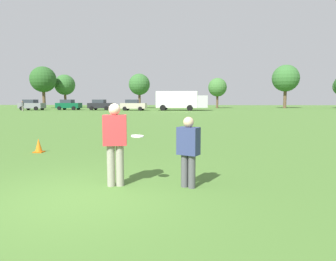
# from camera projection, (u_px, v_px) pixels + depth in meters

# --- Properties ---
(ground_plane) EXTENTS (187.38, 187.38, 0.00)m
(ground_plane) POSITION_uv_depth(u_px,v_px,m) (78.00, 198.00, 5.60)
(ground_plane) COLOR #47702D
(player_thrower) EXTENTS (0.53, 0.36, 1.75)m
(player_thrower) POSITION_uv_depth(u_px,v_px,m) (115.00, 140.00, 6.30)
(player_thrower) COLOR gray
(player_thrower) RESTS_ON ground
(player_defender) EXTENTS (0.50, 0.43, 1.48)m
(player_defender) POSITION_uv_depth(u_px,v_px,m) (188.00, 148.00, 6.20)
(player_defender) COLOR #4C4C51
(player_defender) RESTS_ON ground
(frisbee) EXTENTS (0.27, 0.27, 0.05)m
(frisbee) POSITION_uv_depth(u_px,v_px,m) (137.00, 136.00, 6.24)
(frisbee) COLOR white
(traffic_cone) EXTENTS (0.32, 0.32, 0.48)m
(traffic_cone) POSITION_uv_depth(u_px,v_px,m) (39.00, 146.00, 10.43)
(traffic_cone) COLOR #D8590C
(traffic_cone) RESTS_ON ground
(parked_car_near_left) EXTENTS (4.32, 2.45, 1.82)m
(parked_car_near_left) POSITION_uv_depth(u_px,v_px,m) (32.00, 105.00, 51.62)
(parked_car_near_left) COLOR slate
(parked_car_near_left) RESTS_ON ground
(parked_car_mid_left) EXTENTS (4.32, 2.45, 1.82)m
(parked_car_mid_left) POSITION_uv_depth(u_px,v_px,m) (68.00, 105.00, 52.67)
(parked_car_mid_left) COLOR #0C4C2D
(parked_car_mid_left) RESTS_ON ground
(parked_car_center) EXTENTS (4.32, 2.45, 1.82)m
(parked_car_center) POSITION_uv_depth(u_px,v_px,m) (100.00, 105.00, 51.79)
(parked_car_center) COLOR black
(parked_car_center) RESTS_ON ground
(parked_car_mid_right) EXTENTS (4.32, 2.45, 1.82)m
(parked_car_mid_right) POSITION_uv_depth(u_px,v_px,m) (133.00, 105.00, 50.07)
(parked_car_mid_right) COLOR #B7AD99
(parked_car_mid_right) RESTS_ON ground
(box_truck) EXTENTS (8.65, 3.41, 3.18)m
(box_truck) POSITION_uv_depth(u_px,v_px,m) (181.00, 100.00, 50.08)
(box_truck) COLOR white
(box_truck) RESTS_ON ground
(bystander_sideline_watcher) EXTENTS (0.27, 0.45, 1.60)m
(bystander_sideline_watcher) POSITION_uv_depth(u_px,v_px,m) (23.00, 105.00, 47.11)
(bystander_sideline_watcher) COLOR gray
(bystander_sideline_watcher) RESTS_ON ground
(tree_west_oak) EXTENTS (5.33, 5.33, 8.66)m
(tree_west_oak) POSITION_uv_depth(u_px,v_px,m) (43.00, 80.00, 62.33)
(tree_west_oak) COLOR brown
(tree_west_oak) RESTS_ON ground
(tree_west_maple) EXTENTS (4.52, 4.52, 7.34)m
(tree_west_maple) POSITION_uv_depth(u_px,v_px,m) (65.00, 85.00, 66.65)
(tree_west_maple) COLOR brown
(tree_west_maple) RESTS_ON ground
(tree_center_elm) EXTENTS (4.43, 4.43, 7.20)m
(tree_center_elm) POSITION_uv_depth(u_px,v_px,m) (139.00, 84.00, 62.78)
(tree_center_elm) COLOR brown
(tree_center_elm) RESTS_ON ground
(tree_east_birch) EXTENTS (3.91, 3.91, 6.35)m
(tree_east_birch) POSITION_uv_depth(u_px,v_px,m) (217.00, 87.00, 63.14)
(tree_east_birch) COLOR brown
(tree_east_birch) RESTS_ON ground
(tree_east_oak) EXTENTS (5.58, 5.58, 9.07)m
(tree_east_oak) POSITION_uv_depth(u_px,v_px,m) (286.00, 78.00, 62.85)
(tree_east_oak) COLOR brown
(tree_east_oak) RESTS_ON ground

